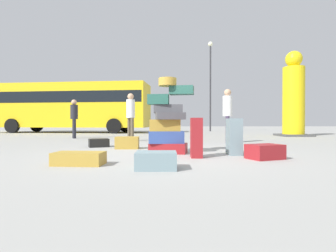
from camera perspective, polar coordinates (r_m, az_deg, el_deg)
The scene contains 15 objects.
ground_plane at distance 5.38m, azimuth -0.34°, elevation -6.19°, with size 80.00×80.00×0.00m, color #9E9E99.
suitcase_tower at distance 5.51m, azimuth -0.06°, elevation 0.75°, with size 1.01×0.59×1.60m.
suitcase_slate_foreground_far at distance 3.66m, azimuth -2.64°, elevation -7.58°, with size 0.57×0.43×0.24m, color gray.
suitcase_maroon_right_side at distance 4.95m, azimuth 20.55°, elevation -5.32°, with size 0.59×0.42×0.26m, color maroon.
suitcase_tan_upright_blue at distance 4.24m, azimuth -19.01°, elevation -6.78°, with size 0.75×0.39×0.20m, color #B28C33.
suitcase_black_left_side at distance 7.18m, azimuth -15.00°, elevation -3.60°, with size 0.51×0.40×0.22m, color black.
suitcase_maroon_white_trunk at distance 4.85m, azimuth 6.27°, elevation -2.57°, with size 0.21×0.32×0.74m, color maroon.
suitcase_tan_behind_tower at distance 6.54m, azimuth -8.97°, elevation -3.65°, with size 0.57×0.36×0.30m, color #B28C33.
suitcase_slate_foreground_near at distance 5.40m, azimuth 14.35°, elevation -2.28°, with size 0.26×0.41×0.73m, color gray.
person_bearded_onlooker at distance 8.43m, azimuth 12.98°, elevation 3.29°, with size 0.30×0.33×1.72m.
person_tourist_with_camera at distance 9.22m, azimuth -8.23°, elevation 2.94°, with size 0.30×0.30×1.68m.
person_passerby_in_red at distance 11.42m, azimuth -19.98°, elevation 2.25°, with size 0.30×0.32×1.61m.
yellow_dummy_statue at distance 13.83m, azimuth 25.93°, elevation 5.49°, with size 1.39×1.39×4.08m.
parked_bus at distance 18.27m, azimuth -20.46°, elevation 4.42°, with size 10.36×3.70×3.15m.
lamp_post at distance 20.08m, azimuth 9.32°, elevation 11.31°, with size 0.36×0.36×6.73m.
Camera 1 is at (-0.02, -5.34, 0.65)m, focal length 27.66 mm.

